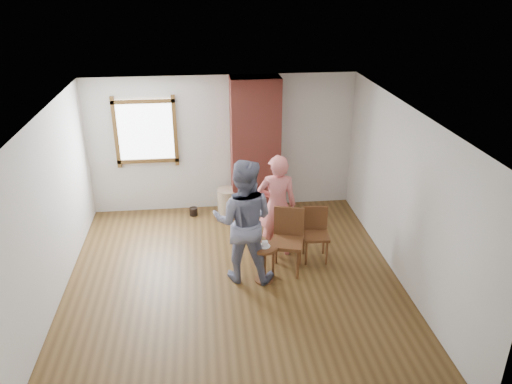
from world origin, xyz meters
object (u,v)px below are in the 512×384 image
stoneware_crock (228,202)px  man (244,221)px  dining_chair_left (288,237)px  person_pink (277,206)px  dining_chair_right (315,231)px  side_table (264,258)px

stoneware_crock → man: bearing=-87.1°
dining_chair_left → stoneware_crock: bearing=127.8°
dining_chair_left → man: (-0.70, -0.17, 0.40)m
dining_chair_left → person_pink: person_pink is taller
man → person_pink: size_ratio=1.11×
dining_chair_right → side_table: 1.09m
side_table → man: (-0.29, 0.15, 0.55)m
dining_chair_right → dining_chair_left: bearing=-146.3°
man → person_pink: bearing=-119.2°
man → person_pink: man is taller
dining_chair_right → person_pink: person_pink is taller
man → dining_chair_right: bearing=-146.2°
dining_chair_left → man: man is taller
man → stoneware_crock: bearing=-73.6°
person_pink → man: bearing=52.5°
stoneware_crock → dining_chair_right: (1.31, -1.74, 0.23)m
dining_chair_left → man: size_ratio=0.52×
stoneware_crock → person_pink: 1.80m
stoneware_crock → dining_chair_right: dining_chair_right is taller
man → person_pink: 0.89m
side_table → person_pink: 0.97m
dining_chair_right → person_pink: 0.74m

